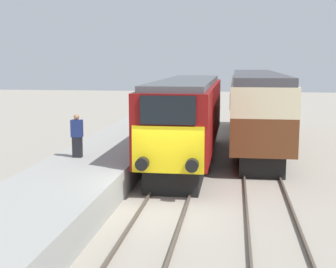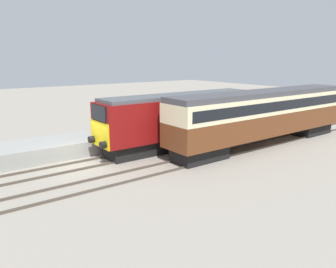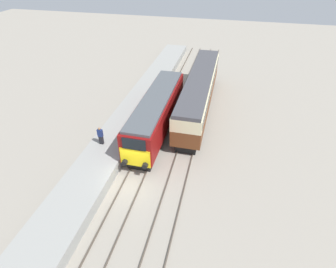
% 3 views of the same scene
% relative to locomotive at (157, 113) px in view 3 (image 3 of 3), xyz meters
% --- Properties ---
extents(ground_plane, '(120.00, 120.00, 0.00)m').
position_rel_locomotive_xyz_m(ground_plane, '(0.00, -7.66, -2.18)').
color(ground_plane, gray).
extents(platform_left, '(3.50, 50.00, 1.02)m').
position_rel_locomotive_xyz_m(platform_left, '(-3.30, 0.34, -1.67)').
color(platform_left, gray).
rests_on(platform_left, ground_plane).
extents(rails_near_track, '(1.51, 60.00, 0.14)m').
position_rel_locomotive_xyz_m(rails_near_track, '(0.00, -2.66, -2.11)').
color(rails_near_track, '#4C4238').
rests_on(rails_near_track, ground_plane).
extents(rails_far_track, '(1.50, 60.00, 0.14)m').
position_rel_locomotive_xyz_m(rails_far_track, '(3.40, -2.66, -2.11)').
color(rails_far_track, '#4C4238').
rests_on(rails_far_track, ground_plane).
extents(locomotive, '(2.70, 13.38, 3.94)m').
position_rel_locomotive_xyz_m(locomotive, '(0.00, 0.00, 0.00)').
color(locomotive, black).
rests_on(locomotive, ground_plane).
extents(passenger_carriage, '(2.75, 17.32, 4.14)m').
position_rel_locomotive_xyz_m(passenger_carriage, '(3.40, 5.33, 0.31)').
color(passenger_carriage, black).
rests_on(passenger_carriage, ground_plane).
extents(person_on_platform, '(0.44, 0.26, 1.72)m').
position_rel_locomotive_xyz_m(person_on_platform, '(-3.91, -4.44, -0.31)').
color(person_on_platform, black).
rests_on(person_on_platform, platform_left).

